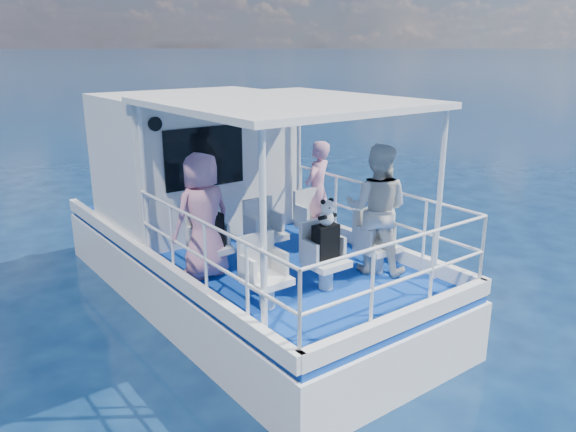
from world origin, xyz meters
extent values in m
plane|color=#071938|center=(0.00, 0.00, 0.00)|extent=(2000.00, 2000.00, 0.00)
cube|color=white|center=(0.00, 1.00, 0.00)|extent=(3.00, 7.00, 1.60)
cube|color=navy|center=(0.00, 1.00, 0.85)|extent=(2.90, 6.90, 0.10)
cube|color=white|center=(0.00, 2.30, 2.00)|extent=(2.85, 2.00, 2.20)
cube|color=white|center=(0.00, -0.20, 3.14)|extent=(3.00, 3.20, 0.08)
cylinder|color=white|center=(-1.35, -1.70, 2.00)|extent=(0.07, 0.07, 2.20)
cylinder|color=white|center=(1.35, -1.70, 2.00)|extent=(0.07, 0.07, 2.20)
cylinder|color=white|center=(-1.35, 1.20, 2.00)|extent=(0.07, 0.07, 2.20)
cylinder|color=white|center=(1.35, 1.20, 2.00)|extent=(0.07, 0.07, 2.20)
cube|color=silver|center=(-0.90, 0.20, 1.09)|extent=(0.48, 0.46, 0.38)
cube|color=silver|center=(0.00, 0.20, 1.09)|extent=(0.48, 0.46, 0.38)
cube|color=silver|center=(0.90, 0.20, 1.09)|extent=(0.48, 0.46, 0.38)
cube|color=silver|center=(-0.90, -1.10, 1.09)|extent=(0.48, 0.46, 0.38)
cube|color=silver|center=(0.00, -1.10, 1.09)|extent=(0.48, 0.46, 0.38)
cube|color=silver|center=(0.90, -1.10, 1.09)|extent=(0.48, 0.46, 0.38)
imported|color=#CA839F|center=(-1.02, 0.17, 1.73)|extent=(0.65, 0.48, 1.66)
imported|color=pink|center=(1.15, 0.47, 1.68)|extent=(0.67, 0.57, 1.55)
imported|color=silver|center=(0.90, -1.05, 1.77)|extent=(1.03, 1.07, 1.74)
cube|color=black|center=(-0.94, 0.16, 1.51)|extent=(0.35, 0.19, 0.45)
cube|color=black|center=(-0.04, -1.12, 1.52)|extent=(0.31, 0.18, 0.47)
cube|color=black|center=(-0.94, 0.15, 1.76)|extent=(0.09, 0.06, 0.06)
camera|label=1|loc=(-4.29, -6.02, 3.82)|focal=35.00mm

